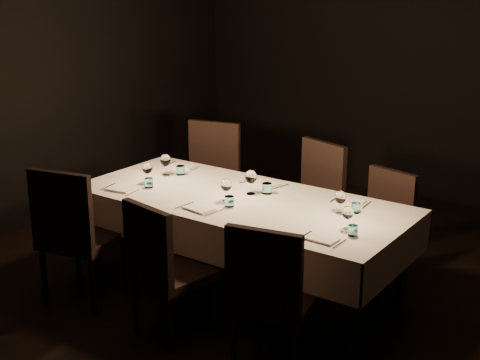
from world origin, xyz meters
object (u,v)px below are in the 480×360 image
Objects in this scene: chair_far_center at (312,198)px; dining_table at (240,207)px; chair_near_right at (270,292)px; chair_far_left at (209,176)px; chair_far_right at (382,222)px; chair_near_center at (163,264)px; chair_near_left at (74,230)px.

dining_table is at bearing -81.80° from chair_far_center.
chair_near_right is 2.34m from chair_far_left.
chair_far_left is 1.17× the size of chair_far_right.
chair_far_right is at bearing -102.33° from chair_near_right.
chair_near_center is at bearing -7.69° from chair_near_right.
chair_far_left is 1.73m from chair_far_right.
chair_near_right is 1.76m from chair_far_center.
chair_near_center is 1.83m from chair_far_right.
chair_near_center reaches higher than chair_far_right.
chair_far_center is at bearing -172.00° from chair_far_right.
chair_near_center is at bearing -78.35° from chair_far_center.
dining_table is at bearing -81.74° from chair_near_center.
chair_near_right is at bearing -166.06° from chair_near_center.
chair_far_left is at bearing 138.70° from dining_table.
chair_near_left is 1.66m from chair_near_right.
chair_far_center is at bearing 81.03° from dining_table.
chair_near_center is 1.88m from chair_far_left.
chair_near_center is 0.81m from chair_near_right.
dining_table is 2.58× the size of chair_near_right.
chair_near_right is at bearing -45.37° from dining_table.
chair_far_left is (-0.90, 1.65, 0.05)m from chair_near_center.
chair_near_center is 0.94× the size of chair_far_center.
chair_far_right is (0.67, -0.06, -0.05)m from chair_far_center.
chair_far_right reaches higher than dining_table.
chair_near_left is 1.97m from chair_far_center.
chair_far_right is (0.80, 0.79, -0.19)m from dining_table.
chair_near_center is (-0.03, -0.84, -0.16)m from dining_table.
chair_near_center is at bearing 166.56° from chair_near_left.
chair_near_left is (-0.89, -0.83, -0.12)m from dining_table.
chair_near_left is 2.34m from chair_far_right.
chair_far_center is (0.13, 0.85, -0.13)m from dining_table.
chair_far_right is (1.69, 1.62, -0.07)m from chair_near_left.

